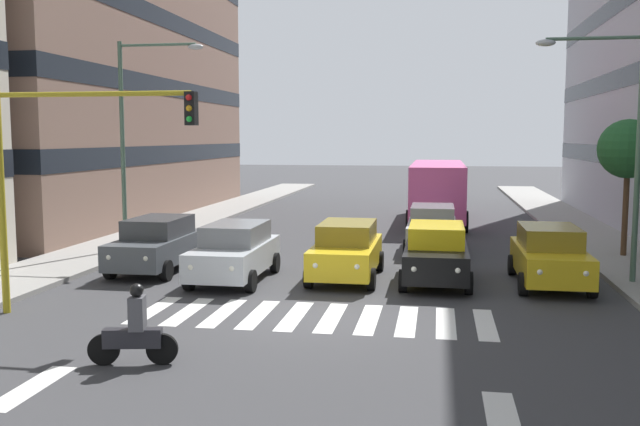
{
  "coord_description": "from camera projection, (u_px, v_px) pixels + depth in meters",
  "views": [
    {
      "loc": [
        -2.91,
        16.14,
        4.3
      ],
      "look_at": [
        1.05,
        -7.2,
        1.72
      ],
      "focal_mm": 39.16,
      "sensor_mm": 36.0,
      "label": 1
    }
  ],
  "objects": [
    {
      "name": "car_0",
      "position": [
        549.0,
        255.0,
        20.26
      ],
      "size": [
        2.02,
        4.44,
        1.72
      ],
      "color": "gold",
      "rests_on": "ground_plane"
    },
    {
      "name": "traffic_light_gantry",
      "position": [
        57.0,
        160.0,
        16.52
      ],
      "size": [
        5.07,
        0.36,
        5.5
      ],
      "color": "#AD991E",
      "rests_on": "ground_plane"
    },
    {
      "name": "car_4",
      "position": [
        157.0,
        244.0,
        22.48
      ],
      "size": [
        2.02,
        4.44,
        1.72
      ],
      "color": "#474C51",
      "rests_on": "ground_plane"
    },
    {
      "name": "crosswalk_markings",
      "position": [
        313.0,
        317.0,
        16.77
      ],
      "size": [
        8.55,
        2.8,
        0.01
      ],
      "color": "silver",
      "rests_on": "ground_plane"
    },
    {
      "name": "street_lamp_right",
      "position": [
        135.0,
        124.0,
        25.36
      ],
      "size": [
        3.23,
        0.28,
        7.59
      ],
      "color": "#4C6B56",
      "rests_on": "sidewalk_right"
    },
    {
      "name": "ground_plane",
      "position": [
        313.0,
        317.0,
        16.77
      ],
      "size": [
        180.0,
        180.0,
        0.0
      ],
      "primitive_type": "plane",
      "color": "#38383A"
    },
    {
      "name": "car_1",
      "position": [
        436.0,
        253.0,
        20.67
      ],
      "size": [
        2.02,
        4.44,
        1.72
      ],
      "color": "black",
      "rests_on": "ground_plane"
    },
    {
      "name": "car_row2_0",
      "position": [
        432.0,
        228.0,
        26.39
      ],
      "size": [
        2.02,
        4.44,
        1.72
      ],
      "color": "#B2B7BC",
      "rests_on": "ground_plane"
    },
    {
      "name": "motorcycle_with_rider",
      "position": [
        134.0,
        332.0,
        13.17
      ],
      "size": [
        1.69,
        0.45,
        1.57
      ],
      "color": "black",
      "rests_on": "ground_plane"
    },
    {
      "name": "street_tree_1",
      "position": [
        628.0,
        150.0,
        24.24
      ],
      "size": [
        2.07,
        2.07,
        4.78
      ],
      "color": "#513823",
      "rests_on": "sidewalk_left"
    },
    {
      "name": "car_3",
      "position": [
        235.0,
        251.0,
        20.93
      ],
      "size": [
        2.02,
        4.44,
        1.72
      ],
      "color": "#B2B7BC",
      "rests_on": "ground_plane"
    },
    {
      "name": "bus_behind_traffic",
      "position": [
        438.0,
        186.0,
        35.09
      ],
      "size": [
        2.78,
        10.5,
        3.0
      ],
      "color": "#DB5193",
      "rests_on": "ground_plane"
    },
    {
      "name": "street_lamp_left",
      "position": [
        621.0,
        130.0,
        19.78
      ],
      "size": [
        3.01,
        0.28,
        7.08
      ],
      "color": "#4C6B56",
      "rests_on": "sidewalk_left"
    },
    {
      "name": "lane_arrow_1",
      "position": [
        31.0,
        387.0,
        12.04
      ],
      "size": [
        0.5,
        2.2,
        0.01
      ],
      "primitive_type": "cube",
      "color": "silver",
      "rests_on": "ground_plane"
    },
    {
      "name": "lane_arrow_0",
      "position": [
        502.0,
        418.0,
        10.72
      ],
      "size": [
        0.5,
        2.2,
        0.01
      ],
      "primitive_type": "cube",
      "color": "silver",
      "rests_on": "ground_plane"
    },
    {
      "name": "car_2",
      "position": [
        347.0,
        250.0,
        21.2
      ],
      "size": [
        2.02,
        4.44,
        1.72
      ],
      "color": "gold",
      "rests_on": "ground_plane"
    }
  ]
}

